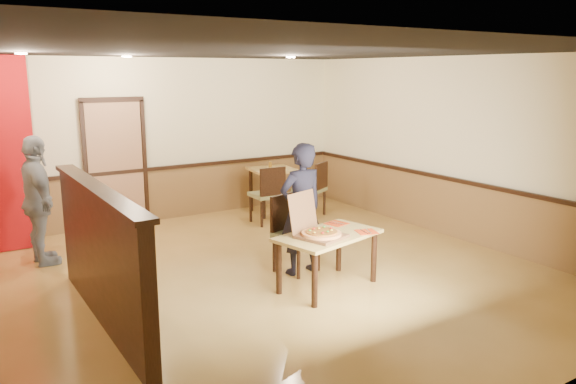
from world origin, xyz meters
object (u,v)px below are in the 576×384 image
at_px(diner_chair, 292,230).
at_px(diner, 301,209).
at_px(side_chair_left, 269,193).
at_px(passerby, 38,201).
at_px(pizza_box, 318,232).
at_px(condiment, 270,166).
at_px(main_table, 328,242).
at_px(side_table, 272,178).
at_px(side_chair_right, 313,187).

xyz_separation_m(diner_chair, diner, (0.04, -0.15, 0.30)).
height_order(side_chair_left, passerby, passerby).
xyz_separation_m(passerby, pizza_box, (2.57, -2.80, -0.14)).
xyz_separation_m(diner_chair, condiment, (1.27, 2.70, 0.35)).
relative_size(diner_chair, pizza_box, 1.48).
xyz_separation_m(main_table, condiment, (1.25, 3.45, 0.33)).
height_order(side_table, condiment, condiment).
relative_size(main_table, diner, 0.82).
bearing_deg(diner, diner_chair, -75.83).
distance_m(diner, pizza_box, 0.68).
relative_size(side_table, diner, 0.51).
distance_m(diner, condiment, 3.10).
distance_m(diner_chair, pizza_box, 0.83).
xyz_separation_m(side_chair_left, side_table, (0.45, 0.62, 0.10)).
bearing_deg(diner_chair, main_table, -105.17).
relative_size(diner_chair, side_table, 1.15).
bearing_deg(diner_chair, side_table, 46.70).
xyz_separation_m(main_table, diner_chair, (-0.03, 0.75, -0.02)).
bearing_deg(side_chair_left, pizza_box, 72.04).
bearing_deg(passerby, side_chair_left, -91.25).
bearing_deg(condiment, side_chair_left, -123.36).
bearing_deg(diner_chair, passerby, 126.47).
bearing_deg(condiment, side_chair_right, -43.87).
relative_size(side_chair_left, passerby, 0.57).
height_order(side_chair_right, condiment, side_chair_right).
bearing_deg(diner, side_chair_right, -129.00).
height_order(side_chair_right, pizza_box, pizza_box).
bearing_deg(diner_chair, pizza_box, -118.13).
distance_m(side_table, passerby, 4.16).
bearing_deg(passerby, condiment, -83.52).
bearing_deg(passerby, pizza_box, -140.71).
xyz_separation_m(main_table, passerby, (-2.75, 2.76, 0.31)).
bearing_deg(main_table, diner, 75.59).
relative_size(diner, passerby, 0.97).
distance_m(main_table, diner, 0.66).
height_order(side_chair_left, diner, diner).
height_order(diner, pizza_box, diner).
bearing_deg(side_chair_left, side_table, -124.01).
relative_size(side_chair_right, pizza_box, 1.46).
bearing_deg(pizza_box, condiment, 50.24).
distance_m(main_table, pizza_box, 0.25).
bearing_deg(side_chair_left, condiment, -121.44).
bearing_deg(side_table, pizza_box, -113.05).
bearing_deg(side_chair_right, pizza_box, 26.12).
bearing_deg(side_chair_right, passerby, -27.94).
bearing_deg(side_table, side_chair_right, -51.61).
height_order(diner_chair, condiment, diner_chair).
height_order(side_chair_left, condiment, side_chair_left).
height_order(side_chair_right, side_table, side_chair_right).
bearing_deg(diner, side_chair_left, -111.57).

